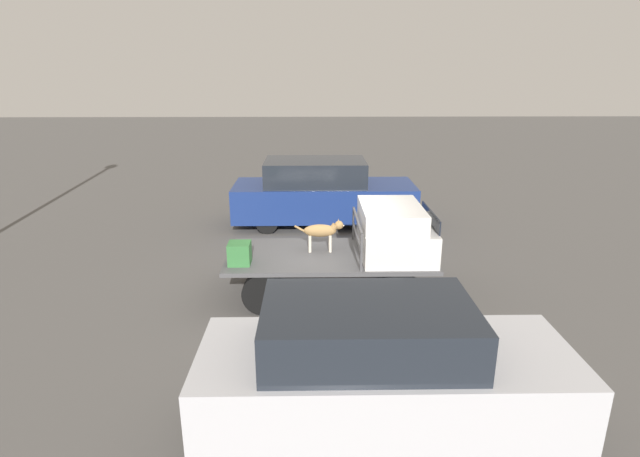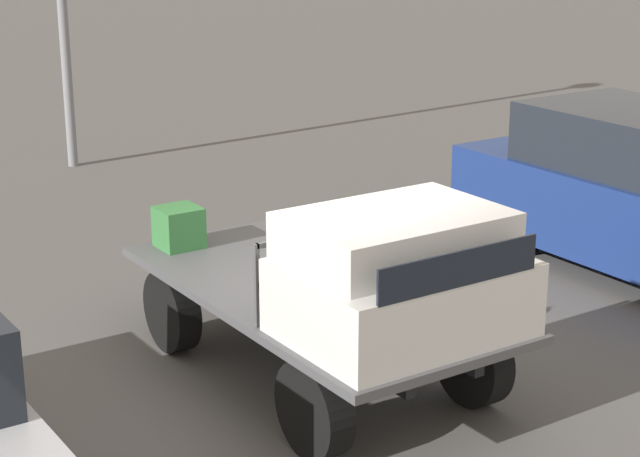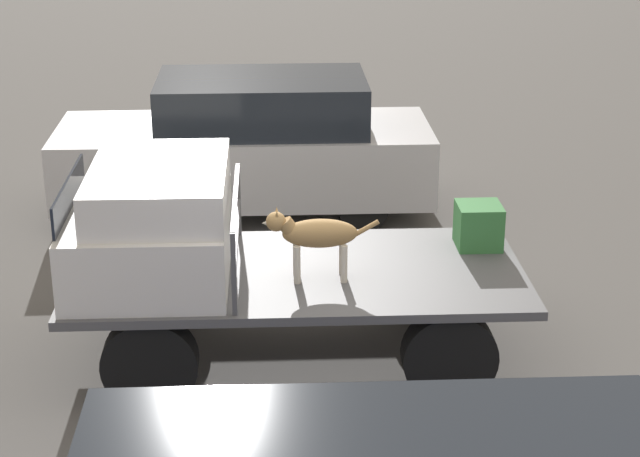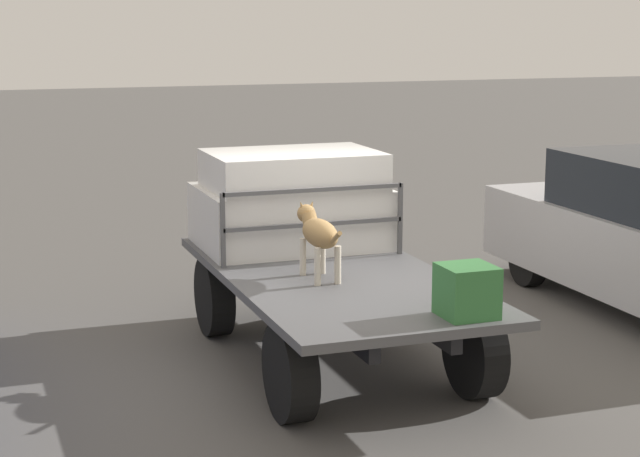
% 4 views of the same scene
% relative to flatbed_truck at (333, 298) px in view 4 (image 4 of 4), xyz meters
% --- Properties ---
extents(ground_plane, '(80.00, 80.00, 0.00)m').
position_rel_flatbed_truck_xyz_m(ground_plane, '(0.00, 0.00, -0.62)').
color(ground_plane, '#514F4C').
extents(flatbed_truck, '(4.05, 1.97, 0.87)m').
position_rel_flatbed_truck_xyz_m(flatbed_truck, '(0.00, 0.00, 0.00)').
color(flatbed_truck, black).
rests_on(flatbed_truck, ground).
extents(truck_cab, '(1.37, 1.85, 0.99)m').
position_rel_flatbed_truck_xyz_m(truck_cab, '(1.26, 0.00, 0.71)').
color(truck_cab, silver).
rests_on(truck_cab, flatbed_truck).
extents(truck_headboard, '(0.04, 1.85, 0.71)m').
position_rel_flatbed_truck_xyz_m(truck_headboard, '(0.53, 0.00, 0.72)').
color(truck_headboard, '#4C4C4F').
rests_on(truck_headboard, flatbed_truck).
extents(dog, '(1.02, 0.25, 0.66)m').
position_rel_flatbed_truck_xyz_m(dog, '(-0.14, 0.20, 0.66)').
color(dog, beige).
rests_on(dog, flatbed_truck).
extents(cargo_crate, '(0.41, 0.41, 0.41)m').
position_rel_flatbed_truck_xyz_m(cargo_crate, '(-1.72, -0.49, 0.45)').
color(cargo_crate, '#337038').
rests_on(cargo_crate, flatbed_truck).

